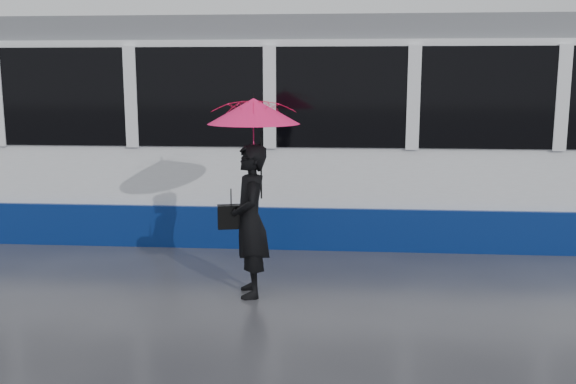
{
  "coord_description": "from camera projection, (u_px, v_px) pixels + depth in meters",
  "views": [
    {
      "loc": [
        0.82,
        -7.79,
        2.47
      ],
      "look_at": [
        0.2,
        -0.13,
        1.1
      ],
      "focal_mm": 40.0,
      "sensor_mm": 36.0,
      "label": 1
    }
  ],
  "objects": [
    {
      "name": "tram",
      "position": [
        309.0,
        131.0,
        10.28
      ],
      "size": [
        26.0,
        2.56,
        3.35
      ],
      "color": "white",
      "rests_on": "ground"
    },
    {
      "name": "umbrella",
      "position": [
        254.0,
        129.0,
        7.08
      ],
      "size": [
        1.23,
        1.23,
        1.18
      ],
      "rotation": [
        0.0,
        0.0,
        0.22
      ],
      "color": "#FC1557",
      "rests_on": "ground"
    },
    {
      "name": "rails",
      "position": [
        289.0,
        229.0,
        10.6
      ],
      "size": [
        34.0,
        1.51,
        0.02
      ],
      "color": "#3F3D38",
      "rests_on": "ground"
    },
    {
      "name": "handbag",
      "position": [
        231.0,
        217.0,
        7.29
      ],
      "size": [
        0.33,
        0.2,
        0.45
      ],
      "rotation": [
        0.0,
        0.0,
        0.22
      ],
      "color": "black",
      "rests_on": "ground"
    },
    {
      "name": "ground",
      "position": [
        273.0,
        275.0,
        8.14
      ],
      "size": [
        90.0,
        90.0,
        0.0
      ],
      "primitive_type": "plane",
      "color": "#2E2E34",
      "rests_on": "ground"
    },
    {
      "name": "woman",
      "position": [
        250.0,
        221.0,
        7.26
      ],
      "size": [
        0.55,
        0.71,
        1.75
      ],
      "primitive_type": "imported",
      "rotation": [
        0.0,
        0.0,
        -1.35
      ],
      "color": "black",
      "rests_on": "ground"
    }
  ]
}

